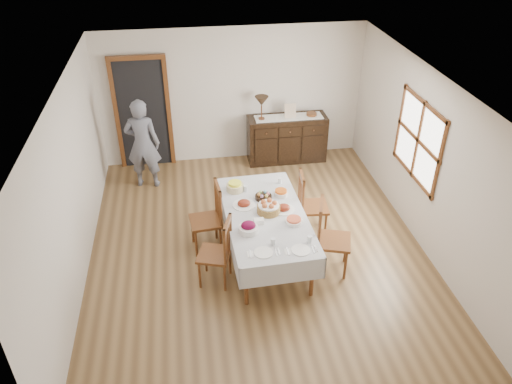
{
  "coord_description": "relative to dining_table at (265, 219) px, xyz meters",
  "views": [
    {
      "loc": [
        -0.93,
        -5.93,
        4.81
      ],
      "look_at": [
        0.0,
        0.1,
        0.95
      ],
      "focal_mm": 35.0,
      "sensor_mm": 36.0,
      "label": 1
    }
  ],
  "objects": [
    {
      "name": "room_shell",
      "position": [
        -0.24,
        0.62,
        0.97
      ],
      "size": [
        5.02,
        6.02,
        2.65
      ],
      "color": "white",
      "rests_on": "ground"
    },
    {
      "name": "setting_right",
      "position": [
        0.35,
        -0.83,
        0.11
      ],
      "size": [
        0.42,
        0.31,
        0.1
      ],
      "color": "white",
      "rests_on": "dining_table"
    },
    {
      "name": "casserole_dish",
      "position": [
        0.35,
        -0.28,
        0.13
      ],
      "size": [
        0.24,
        0.24,
        0.08
      ],
      "color": "white",
      "rests_on": "dining_table"
    },
    {
      "name": "bread_basket",
      "position": [
        0.05,
        0.03,
        0.17
      ],
      "size": [
        0.33,
        0.33,
        0.19
      ],
      "color": "olive",
      "rests_on": "dining_table"
    },
    {
      "name": "butter_dish",
      "position": [
        -0.13,
        -0.22,
        0.13
      ],
      "size": [
        0.14,
        0.09,
        0.07
      ],
      "color": "white",
      "rests_on": "dining_table"
    },
    {
      "name": "chair_right_near",
      "position": [
        0.84,
        -0.42,
        -0.1
      ],
      "size": [
        0.59,
        0.59,
        1.12
      ],
      "rotation": [
        0.0,
        0.0,
        1.26
      ],
      "color": "brown",
      "rests_on": "ground"
    },
    {
      "name": "person",
      "position": [
        -1.79,
        2.35,
        0.22
      ],
      "size": [
        0.6,
        0.43,
        1.78
      ],
      "primitive_type": "imported",
      "rotation": [
        0.0,
        0.0,
        3.0
      ],
      "color": "slate",
      "rests_on": "ground"
    },
    {
      "name": "ham_platter_b",
      "position": [
        0.27,
        0.06,
        0.12
      ],
      "size": [
        0.32,
        0.32,
        0.11
      ],
      "color": "white",
      "rests_on": "dining_table"
    },
    {
      "name": "deco_bowl",
      "position": [
        1.4,
        2.91,
        0.28
      ],
      "size": [
        0.2,
        0.2,
        0.06
      ],
      "color": "brown",
      "rests_on": "sideboard"
    },
    {
      "name": "beet_bowl",
      "position": [
        -0.3,
        -0.38,
        0.16
      ],
      "size": [
        0.27,
        0.27,
        0.16
      ],
      "color": "white",
      "rests_on": "dining_table"
    },
    {
      "name": "glass_far_b",
      "position": [
        0.36,
        0.79,
        0.14
      ],
      "size": [
        0.06,
        0.06,
        0.09
      ],
      "color": "white",
      "rests_on": "dining_table"
    },
    {
      "name": "pineapple_bowl",
      "position": [
        -0.35,
        0.69,
        0.16
      ],
      "size": [
        0.26,
        0.26,
        0.14
      ],
      "color": "beige",
      "rests_on": "dining_table"
    },
    {
      "name": "runner",
      "position": [
        0.95,
        2.9,
        0.25
      ],
      "size": [
        1.3,
        0.35,
        0.01
      ],
      "color": "white",
      "rests_on": "sideboard"
    },
    {
      "name": "ham_platter_a",
      "position": [
        -0.28,
        0.26,
        0.12
      ],
      "size": [
        0.33,
        0.33,
        0.11
      ],
      "color": "white",
      "rests_on": "dining_table"
    },
    {
      "name": "sideboard",
      "position": [
        0.93,
        2.91,
        -0.21
      ],
      "size": [
        1.53,
        0.55,
        0.92
      ],
      "color": "black",
      "rests_on": "ground"
    },
    {
      "name": "egg_basket",
      "position": [
        0.04,
        0.4,
        0.13
      ],
      "size": [
        0.25,
        0.25,
        0.11
      ],
      "color": "black",
      "rests_on": "dining_table"
    },
    {
      "name": "chair_right_far",
      "position": [
        0.78,
        0.47,
        -0.13
      ],
      "size": [
        0.48,
        0.48,
        1.07
      ],
      "rotation": [
        0.0,
        0.0,
        1.48
      ],
      "color": "brown",
      "rests_on": "ground"
    },
    {
      "name": "table_lamp",
      "position": [
        0.42,
        2.89,
        0.6
      ],
      "size": [
        0.26,
        0.26,
        0.46
      ],
      "color": "brown",
      "rests_on": "sideboard"
    },
    {
      "name": "picture_frame",
      "position": [
        0.97,
        2.87,
        0.39
      ],
      "size": [
        0.22,
        0.08,
        0.28
      ],
      "color": "#C2A78C",
      "rests_on": "sideboard"
    },
    {
      "name": "dining_table",
      "position": [
        0.0,
        0.0,
        0.0
      ],
      "size": [
        1.2,
        2.25,
        0.76
      ],
      "rotation": [
        0.0,
        0.0,
        0.03
      ],
      "color": "#BBBCC0",
      "rests_on": "ground"
    },
    {
      "name": "glass_far_a",
      "position": [
        -0.2,
        0.64,
        0.14
      ],
      "size": [
        0.06,
        0.06,
        0.09
      ],
      "color": "white",
      "rests_on": "dining_table"
    },
    {
      "name": "chair_left_near",
      "position": [
        -0.73,
        -0.45,
        -0.14
      ],
      "size": [
        0.54,
        0.54,
        1.04
      ],
      "rotation": [
        0.0,
        0.0,
        -1.88
      ],
      "color": "brown",
      "rests_on": "ground"
    },
    {
      "name": "carrot_bowl",
      "position": [
        0.31,
        0.44,
        0.13
      ],
      "size": [
        0.21,
        0.21,
        0.09
      ],
      "color": "white",
      "rests_on": "dining_table"
    },
    {
      "name": "setting_left",
      "position": [
        -0.13,
        -0.81,
        0.11
      ],
      "size": [
        0.42,
        0.31,
        0.1
      ],
      "color": "white",
      "rests_on": "dining_table"
    },
    {
      "name": "ground",
      "position": [
        -0.09,
        0.2,
        -0.67
      ],
      "size": [
        6.0,
        6.0,
        0.0
      ],
      "primitive_type": "plane",
      "color": "brown"
    },
    {
      "name": "chair_left_far",
      "position": [
        -0.79,
        0.34,
        -0.12
      ],
      "size": [
        0.5,
        0.5,
        1.09
      ],
      "rotation": [
        0.0,
        0.0,
        -1.47
      ],
      "color": "brown",
      "rests_on": "ground"
    }
  ]
}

